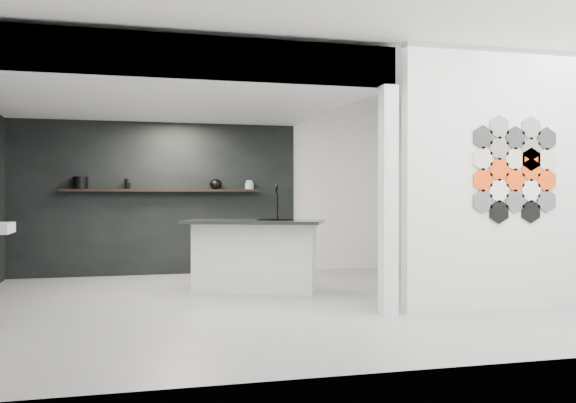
# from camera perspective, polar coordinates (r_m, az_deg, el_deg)

# --- Properties ---
(floor) EXTENTS (7.00, 6.00, 0.01)m
(floor) POSITION_cam_1_polar(r_m,az_deg,el_deg) (7.44, -0.15, -8.96)
(floor) COLOR gray
(partition_panel) EXTENTS (2.45, 0.15, 2.80)m
(partition_panel) POSITION_cam_1_polar(r_m,az_deg,el_deg) (7.34, 18.99, 1.90)
(partition_panel) COLOR silver
(partition_panel) RESTS_ON floor
(bay_clad_back) EXTENTS (4.40, 0.04, 2.35)m
(bay_clad_back) POSITION_cam_1_polar(r_m,az_deg,el_deg) (10.08, -11.68, 0.27)
(bay_clad_back) COLOR black
(bay_clad_back) RESTS_ON floor
(bulkhead) EXTENTS (4.40, 4.00, 0.40)m
(bulkhead) POSITION_cam_1_polar(r_m,az_deg,el_deg) (8.22, -10.91, 9.83)
(bulkhead) COLOR silver
(bulkhead) RESTS_ON corner_column
(corner_column) EXTENTS (0.16, 0.16, 2.35)m
(corner_column) POSITION_cam_1_polar(r_m,az_deg,el_deg) (6.66, 8.90, 0.12)
(corner_column) COLOR silver
(corner_column) RESTS_ON floor
(fascia_beam) EXTENTS (4.40, 0.16, 0.40)m
(fascia_beam) POSITION_cam_1_polar(r_m,az_deg,el_deg) (6.34, -9.67, 12.62)
(fascia_beam) COLOR silver
(fascia_beam) RESTS_ON corner_column
(display_shelf) EXTENTS (3.00, 0.15, 0.04)m
(display_shelf) POSITION_cam_1_polar(r_m,az_deg,el_deg) (9.98, -11.07, 0.98)
(display_shelf) COLOR black
(display_shelf) RESTS_ON bay_clad_back
(kitchen_island) EXTENTS (1.88, 1.37, 1.39)m
(kitchen_island) POSITION_cam_1_polar(r_m,az_deg,el_deg) (8.18, -2.96, -4.75)
(kitchen_island) COLOR silver
(kitchen_island) RESTS_ON floor
(stockpot) EXTENTS (0.26, 0.26, 0.18)m
(stockpot) POSITION_cam_1_polar(r_m,az_deg,el_deg) (9.97, -17.99, 1.60)
(stockpot) COLOR black
(stockpot) RESTS_ON display_shelf
(kettle) EXTENTS (0.23, 0.23, 0.16)m
(kettle) POSITION_cam_1_polar(r_m,az_deg,el_deg) (10.07, -6.44, 1.56)
(kettle) COLOR black
(kettle) RESTS_ON display_shelf
(glass_bowl) EXTENTS (0.17, 0.17, 0.10)m
(glass_bowl) POSITION_cam_1_polar(r_m,az_deg,el_deg) (10.16, -3.45, 1.38)
(glass_bowl) COLOR gray
(glass_bowl) RESTS_ON display_shelf
(glass_vase) EXTENTS (0.12, 0.12, 0.14)m
(glass_vase) POSITION_cam_1_polar(r_m,az_deg,el_deg) (10.16, -3.45, 1.49)
(glass_vase) COLOR gray
(glass_vase) RESTS_ON display_shelf
(bottle_dark) EXTENTS (0.07, 0.07, 0.15)m
(bottle_dark) POSITION_cam_1_polar(r_m,az_deg,el_deg) (9.96, -14.17, 1.53)
(bottle_dark) COLOR black
(bottle_dark) RESTS_ON display_shelf
(utensil_cup) EXTENTS (0.07, 0.07, 0.09)m
(utensil_cup) POSITION_cam_1_polar(r_m,az_deg,el_deg) (9.96, -14.03, 1.34)
(utensil_cup) COLOR black
(utensil_cup) RESTS_ON display_shelf
(hex_tile_cluster) EXTENTS (1.04, 0.02, 1.16)m
(hex_tile_cluster) POSITION_cam_1_polar(r_m,az_deg,el_deg) (7.29, 19.59, 2.73)
(hex_tile_cluster) COLOR black
(hex_tile_cluster) RESTS_ON partition_panel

